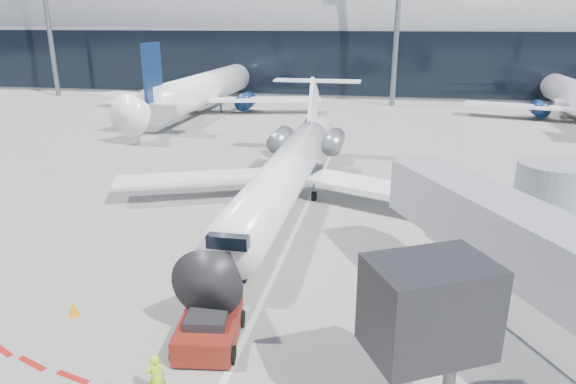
# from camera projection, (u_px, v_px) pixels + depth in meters

# --- Properties ---
(ground) EXTENTS (260.00, 260.00, 0.00)m
(ground) POSITION_uv_depth(u_px,v_px,m) (285.00, 251.00, 25.35)
(ground) COLOR slate
(ground) RESTS_ON ground
(apron_centerline) EXTENTS (0.25, 40.00, 0.01)m
(apron_centerline) POSITION_uv_depth(u_px,v_px,m) (293.00, 235.00, 27.21)
(apron_centerline) COLOR silver
(apron_centerline) RESTS_ON ground
(terminal_building) EXTENTS (150.00, 24.15, 24.00)m
(terminal_building) POSITION_uv_depth(u_px,v_px,m) (364.00, 36.00, 83.14)
(terminal_building) COLOR gray
(terminal_building) RESTS_ON ground
(jet_bridge) EXTENTS (10.03, 15.20, 4.90)m
(jet_bridge) POSITION_uv_depth(u_px,v_px,m) (518.00, 234.00, 19.80)
(jet_bridge) COLOR #979A9F
(jet_bridge) RESTS_ON ground
(light_mast_west) EXTENTS (0.70, 0.70, 25.00)m
(light_mast_west) POSITION_uv_depth(u_px,v_px,m) (46.00, 9.00, 74.30)
(light_mast_west) COLOR slate
(light_mast_west) RESTS_ON ground
(light_mast_centre) EXTENTS (0.70, 0.70, 25.00)m
(light_mast_centre) POSITION_uv_depth(u_px,v_px,m) (398.00, 7.00, 65.16)
(light_mast_centre) COLOR slate
(light_mast_centre) RESTS_ON ground
(regional_jet) EXTENTS (22.17, 27.34, 6.85)m
(regional_jet) POSITION_uv_depth(u_px,v_px,m) (288.00, 170.00, 30.87)
(regional_jet) COLOR white
(regional_jet) RESTS_ON ground
(pushback_tug) EXTENTS (2.51, 5.12, 1.31)m
(pushback_tug) POSITION_uv_depth(u_px,v_px,m) (209.00, 329.00, 17.92)
(pushback_tug) COLOR #62160E
(pushback_tug) RESTS_ON ground
(ramp_worker) EXTENTS (0.69, 0.62, 1.57)m
(ramp_worker) POSITION_uv_depth(u_px,v_px,m) (156.00, 377.00, 15.17)
(ramp_worker) COLOR #A9F419
(ramp_worker) RESTS_ON ground
(safety_cone_left) EXTENTS (0.41, 0.41, 0.57)m
(safety_cone_left) POSITION_uv_depth(u_px,v_px,m) (74.00, 309.00, 19.72)
(safety_cone_left) COLOR orange
(safety_cone_left) RESTS_ON ground
(bg_airliner_0) EXTENTS (34.27, 36.28, 11.09)m
(bg_airliner_0) POSITION_uv_depth(u_px,v_px,m) (205.00, 66.00, 63.33)
(bg_airliner_0) COLOR white
(bg_airliner_0) RESTS_ON ground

